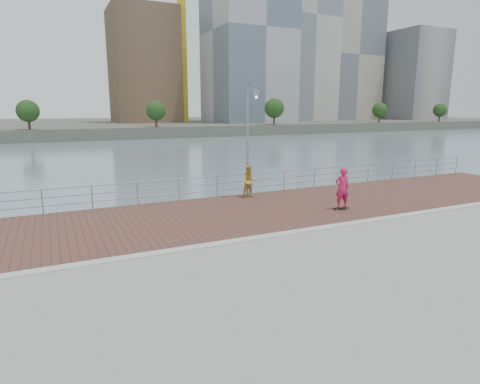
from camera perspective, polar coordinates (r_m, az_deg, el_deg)
name	(u,v)px	position (r m, az deg, el deg)	size (l,w,h in m)	color
water	(263,289)	(15.26, 3.31, -13.64)	(400.00, 400.00, 0.00)	slate
seawall	(358,331)	(11.19, 16.39, -18.49)	(40.00, 24.00, 2.00)	gray
brick_lane	(224,214)	(17.62, -2.23, -3.14)	(40.00, 6.80, 0.02)	brown
curb	(264,237)	(14.51, 3.40, -6.39)	(40.00, 0.40, 0.06)	#B7B5AD
far_shore	(72,126)	(134.84, -22.74, 8.66)	(320.00, 95.00, 2.50)	#4C5142
guardrail	(198,186)	(20.56, -5.97, 0.92)	(39.06, 0.06, 1.13)	#8C9EA8
street_lamp	(251,119)	(20.36, 1.63, 10.36)	(0.41, 1.21, 5.69)	gray
skateboard	(341,208)	(18.90, 14.17, -2.23)	(0.75, 0.35, 0.08)	black
skateboarder	(342,188)	(18.70, 14.32, 0.56)	(0.67, 0.44, 1.84)	#C51A49
bystander	(249,182)	(20.65, 1.35, 1.50)	(0.82, 0.64, 1.68)	gold
tower_crane	(172,2)	(124.36, -9.66, 25.13)	(47.00, 2.00, 50.70)	gold
skyline	(180,43)	(123.57, -8.51, 20.29)	(233.00, 41.00, 65.58)	#ADA38E
shoreline_trees	(178,110)	(92.98, -8.81, 11.44)	(169.20, 4.91, 6.54)	#473323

